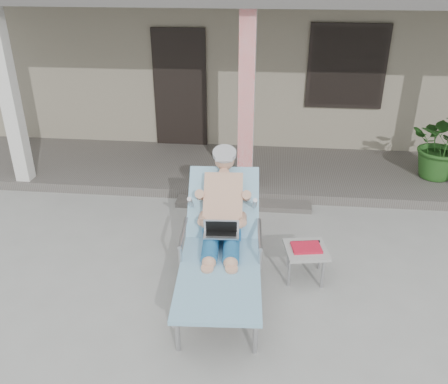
# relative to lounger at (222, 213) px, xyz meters

# --- Properties ---
(ground) EXTENTS (60.00, 60.00, 0.00)m
(ground) POSITION_rel_lounger_xyz_m (0.13, -0.03, -0.88)
(ground) COLOR #9E9E99
(ground) RESTS_ON ground
(house) EXTENTS (10.40, 5.40, 3.30)m
(house) POSITION_rel_lounger_xyz_m (0.13, 6.46, 0.78)
(house) COLOR gray
(house) RESTS_ON ground
(porch_deck) EXTENTS (10.00, 2.00, 0.15)m
(porch_deck) POSITION_rel_lounger_xyz_m (0.13, 2.97, -0.81)
(porch_deck) COLOR #605B56
(porch_deck) RESTS_ON ground
(porch_step) EXTENTS (2.00, 0.30, 0.07)m
(porch_step) POSITION_rel_lounger_xyz_m (0.13, 1.82, -0.84)
(porch_step) COLOR #605B56
(porch_step) RESTS_ON ground
(lounger) EXTENTS (0.96, 2.24, 1.43)m
(lounger) POSITION_rel_lounger_xyz_m (0.00, 0.00, 0.00)
(lounger) COLOR #B7B7BC
(lounger) RESTS_ON ground
(side_table) EXTENTS (0.53, 0.53, 0.42)m
(side_table) POSITION_rel_lounger_xyz_m (0.94, 0.16, -0.53)
(side_table) COLOR #A2A29E
(side_table) RESTS_ON ground
(potted_palm) EXTENTS (1.16, 1.06, 1.10)m
(potted_palm) POSITION_rel_lounger_xyz_m (3.18, 2.86, -0.18)
(potted_palm) COLOR #26591E
(potted_palm) RESTS_ON porch_deck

